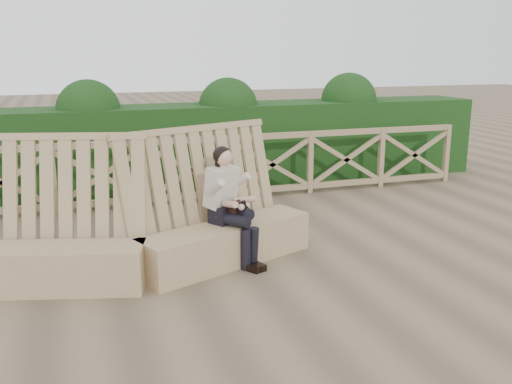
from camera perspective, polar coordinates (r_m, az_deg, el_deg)
name	(u,v)px	position (r m, az deg, el deg)	size (l,w,h in m)	color
ground	(260,280)	(6.38, 0.42, -8.76)	(60.00, 60.00, 0.00)	brown
bench	(136,239)	(6.57, -11.89, -4.61)	(4.34, 1.53, 1.61)	olive
woman	(229,200)	(6.70, -2.71, -0.83)	(0.62, 0.84, 1.39)	black
guardrail	(191,170)	(9.46, -6.56, 2.21)	(10.10, 0.09, 1.10)	#8A6F50
hedge	(176,147)	(10.58, -7.99, 4.50)	(12.00, 1.20, 1.50)	black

